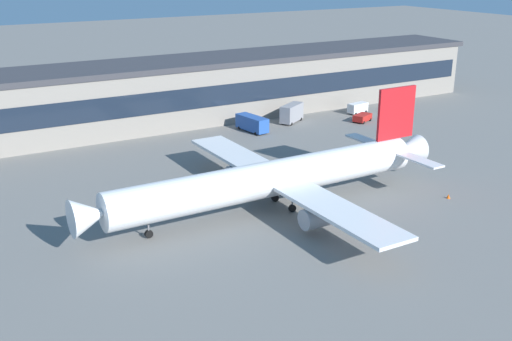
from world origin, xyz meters
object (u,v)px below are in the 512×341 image
at_px(fuel_truck, 252,123).
at_px(catering_truck, 292,112).
at_px(airliner, 275,178).
at_px(pushback_tractor, 363,117).
at_px(traffic_cone_0, 448,196).
at_px(crew_van, 358,107).

distance_m(fuel_truck, catering_truck, 11.98).
bearing_deg(airliner, fuel_truck, 64.89).
relative_size(pushback_tractor, traffic_cone_0, 7.63).
bearing_deg(crew_van, traffic_cone_0, -114.38).
bearing_deg(catering_truck, pushback_tractor, -28.70).
bearing_deg(pushback_tractor, catering_truck, 151.30).
bearing_deg(fuel_truck, airliner, -115.11).
distance_m(crew_van, catering_truck, 18.44).
xyz_separation_m(pushback_tractor, traffic_cone_0, (-18.82, -43.86, -0.69)).
bearing_deg(catering_truck, traffic_cone_0, -95.04).
bearing_deg(catering_truck, fuel_truck, -169.98).
bearing_deg(catering_truck, crew_van, -3.15).
xyz_separation_m(crew_van, pushback_tractor, (-4.14, -6.79, -0.41)).
height_order(airliner, crew_van, airliner).
relative_size(catering_truck, traffic_cone_0, 10.53).
xyz_separation_m(crew_van, traffic_cone_0, (-22.96, -50.65, -1.10)).
relative_size(airliner, fuel_truck, 6.77).
distance_m(crew_van, fuel_truck, 30.21).
bearing_deg(pushback_tractor, crew_van, 58.66).
bearing_deg(crew_van, pushback_tractor, -121.34).
relative_size(pushback_tractor, catering_truck, 0.72).
xyz_separation_m(airliner, traffic_cone_0, (25.72, -10.14, -4.53)).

